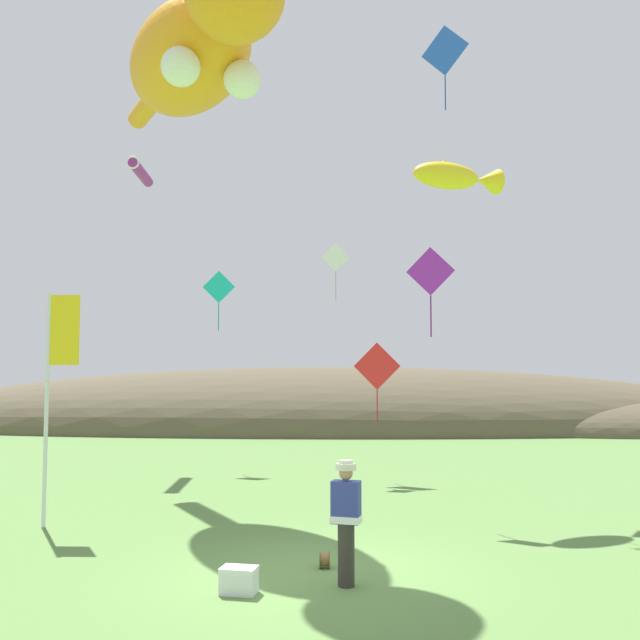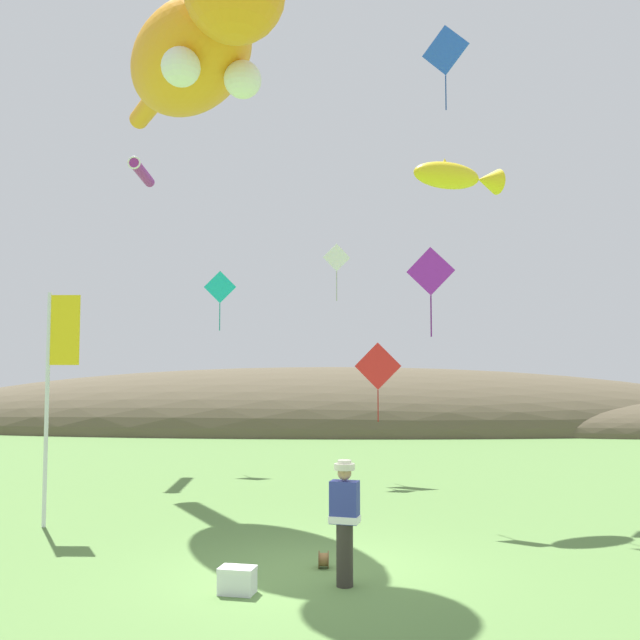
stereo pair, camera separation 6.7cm
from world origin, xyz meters
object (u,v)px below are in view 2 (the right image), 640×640
picnic_cooler (237,580)px  kite_fish_windsock (456,176)px  kite_spool (324,560)px  festival_banner_pole (55,372)px  kite_giant_cat (198,49)px  kite_diamond_white (337,258)px  kite_diamond_blue (445,51)px  kite_diamond_violet (431,272)px  festival_attendant (345,518)px  kite_diamond_teal (220,288)px  kite_diamond_red (378,367)px  kite_tube_streamer (142,173)px

picnic_cooler → kite_fish_windsock: 11.05m
kite_spool → festival_banner_pole: (-5.40, 2.77, 2.90)m
festival_banner_pole → kite_giant_cat: kite_giant_cat is taller
kite_diamond_white → kite_diamond_blue: size_ratio=0.79×
festival_banner_pole → kite_diamond_violet: kite_diamond_violet is taller
kite_diamond_violet → festival_attendant: bearing=-110.8°
picnic_cooler → kite_diamond_blue: bearing=61.5°
kite_diamond_violet → kite_diamond_white: (-2.06, 6.02, 1.26)m
kite_diamond_teal → kite_diamond_red: size_ratio=0.88×
kite_diamond_blue → kite_tube_streamer: bearing=146.2°
kite_tube_streamer → festival_banner_pole: bearing=-83.5°
kite_spool → kite_tube_streamer: bearing=117.3°
kite_tube_streamer → kite_diamond_violet: 13.06m
festival_attendant → kite_spool: 1.28m
kite_giant_cat → kite_diamond_blue: size_ratio=3.86×
kite_tube_streamer → kite_diamond_red: bearing=-24.5°
kite_diamond_violet → kite_giant_cat: bearing=167.5°
kite_fish_windsock → kite_diamond_red: (-1.71, 3.46, -4.54)m
festival_attendant → kite_diamond_red: (1.04, 9.97, 2.22)m
kite_fish_windsock → kite_tube_streamer: 12.10m
picnic_cooler → kite_diamond_red: 11.06m
kite_diamond_violet → kite_diamond_red: kite_diamond_violet is taller
kite_giant_cat → kite_fish_windsock: size_ratio=3.53×
kite_spool → kite_diamond_blue: bearing=64.8°
kite_giant_cat → kite_diamond_white: kite_giant_cat is taller
festival_banner_pole → kite_diamond_teal: kite_diamond_teal is taller
kite_tube_streamer → picnic_cooler: bearing=-69.0°
kite_giant_cat → kite_diamond_red: size_ratio=3.81×
kite_fish_windsock → kite_diamond_teal: kite_fish_windsock is taller
kite_spool → kite_diamond_white: 11.99m
kite_diamond_red → kite_diamond_violet: bearing=-79.7°
festival_banner_pole → kite_diamond_teal: (1.76, 9.08, 2.75)m
festival_banner_pole → kite_tube_streamer: kite_tube_streamer is taller
picnic_cooler → kite_diamond_teal: 14.49m
festival_banner_pole → kite_diamond_teal: bearing=79.0°
kite_spool → kite_tube_streamer: kite_tube_streamer is taller
kite_diamond_violet → picnic_cooler: bearing=-122.0°
kite_fish_windsock → kite_diamond_red: kite_fish_windsock is taller
kite_tube_streamer → kite_diamond_violet: size_ratio=1.27×
festival_banner_pole → kite_diamond_white: kite_diamond_white is taller
kite_tube_streamer → kite_diamond_red: kite_tube_streamer is taller
kite_tube_streamer → festival_attendant: bearing=-63.2°
kite_tube_streamer → kite_diamond_white: 7.91m
kite_diamond_red → kite_diamond_teal: bearing=150.8°
festival_attendant → kite_tube_streamer: (-6.84, 13.57, 8.91)m
picnic_cooler → kite_fish_windsock: size_ratio=0.22×
kite_fish_windsock → kite_diamond_white: (-2.88, 4.59, -1.25)m
kite_spool → kite_giant_cat: 12.37m
kite_spool → kite_diamond_white: kite_diamond_white is taller
festival_attendant → kite_spool: (-0.32, 0.92, -0.82)m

